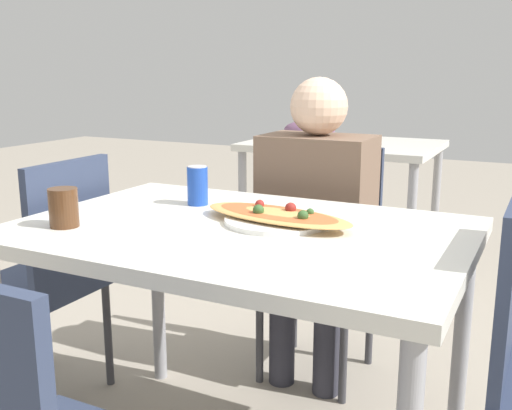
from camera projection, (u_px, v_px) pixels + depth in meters
name	position (u px, v px, depth m)	size (l,w,h in m)	color
dining_table	(240.00, 253.00, 1.67)	(1.24, 0.85, 0.78)	silver
chair_far_seated	(325.00, 248.00, 2.39)	(0.40, 0.40, 0.91)	#2D3851
chair_side_left	(50.00, 270.00, 2.13)	(0.40, 0.40, 0.91)	#2D3851
person_seated	(315.00, 207.00, 2.25)	(0.41, 0.28, 1.18)	#2D2D38
pizza_main	(277.00, 217.00, 1.69)	(0.50, 0.30, 0.06)	white
soda_can	(198.00, 186.00, 1.91)	(0.07, 0.07, 0.12)	#1E47B2
drink_glass	(64.00, 208.00, 1.64)	(0.08, 0.08, 0.11)	#4C2D19
background_table	(337.00, 152.00, 3.61)	(1.10, 0.80, 0.90)	silver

